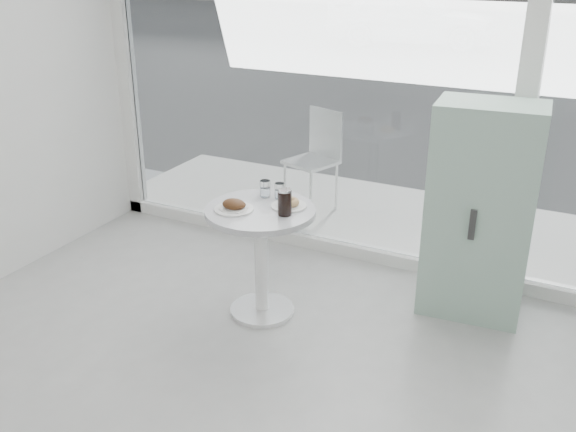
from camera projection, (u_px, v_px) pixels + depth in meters
The scene contains 12 objects.
storefront at pixel (408, 43), 4.42m from camera, with size 5.00×0.14×3.00m.
main_table at pixel (261, 239), 4.21m from camera, with size 0.72×0.72×0.77m.
patio_deck at pixel (413, 223), 5.77m from camera, with size 5.60×1.60×0.05m, color white.
street at pixel (556, 47), 15.81m from camera, with size 40.00×24.00×0.00m, color #3E3E3E.
mint_cabinet at pixel (480, 212), 4.19m from camera, with size 0.70×0.50×1.45m.
patio_chair at pixel (317, 153), 5.87m from camera, with size 0.51×0.51×0.92m.
car_white at pixel (411, 16), 15.80m from camera, with size 1.66×4.13×1.41m, color white.
plate_fritter at pixel (234, 206), 4.09m from camera, with size 0.25×0.25×0.07m.
plate_donut at pixel (289, 204), 4.14m from camera, with size 0.23×0.23×0.06m.
water_tumbler_a at pixel (265, 190), 4.30m from camera, with size 0.07×0.07×0.11m.
water_tumbler_b at pixel (280, 192), 4.27m from camera, with size 0.07×0.07×0.11m.
cola_glass at pixel (285, 203), 4.00m from camera, with size 0.09×0.09×0.17m.
Camera 1 is at (1.38, -1.43, 2.34)m, focal length 40.00 mm.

